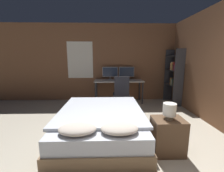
{
  "coord_description": "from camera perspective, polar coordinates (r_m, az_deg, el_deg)",
  "views": [
    {
      "loc": [
        -0.39,
        -1.56,
        1.53
      ],
      "look_at": [
        -0.26,
        2.57,
        0.75
      ],
      "focal_mm": 24.0,
      "sensor_mm": 36.0,
      "label": 1
    }
  ],
  "objects": [
    {
      "name": "bedside_lamp",
      "position": [
        2.53,
        21.06,
        -8.4
      ],
      "size": [
        0.2,
        0.2,
        0.26
      ],
      "color": "gray",
      "rests_on": "nightstand"
    },
    {
      "name": "bed",
      "position": [
        3.07,
        -4.19,
        -13.8
      ],
      "size": [
        1.63,
        2.1,
        0.59
      ],
      "color": "#846647",
      "rests_on": "ground_plane"
    },
    {
      "name": "bookshelf",
      "position": [
        5.33,
        22.76,
        4.25
      ],
      "size": [
        0.31,
        0.8,
        1.81
      ],
      "color": "#333338",
      "rests_on": "ground_plane"
    },
    {
      "name": "nightstand",
      "position": [
        2.7,
        20.4,
        -17.39
      ],
      "size": [
        0.49,
        0.39,
        0.58
      ],
      "color": "brown",
      "rests_on": "ground_plane"
    },
    {
      "name": "monitor_left",
      "position": [
        5.29,
        -0.73,
        5.23
      ],
      "size": [
        0.54,
        0.16,
        0.45
      ],
      "color": "#B7B7BC",
      "rests_on": "desk"
    },
    {
      "name": "desk",
      "position": [
        5.15,
        2.57,
        1.17
      ],
      "size": [
        1.66,
        0.6,
        0.77
      ],
      "color": "beige",
      "rests_on": "ground_plane"
    },
    {
      "name": "monitor_right",
      "position": [
        5.33,
        5.59,
        5.22
      ],
      "size": [
        0.54,
        0.16,
        0.45
      ],
      "color": "#B7B7BC",
      "rests_on": "desk"
    },
    {
      "name": "computer_mouse",
      "position": [
        4.97,
        5.76,
        2.06
      ],
      "size": [
        0.07,
        0.05,
        0.04
      ],
      "color": "#B7B7BC",
      "rests_on": "desk"
    },
    {
      "name": "office_chair",
      "position": [
        4.52,
        3.51,
        -3.9
      ],
      "size": [
        0.52,
        0.52,
        1.0
      ],
      "color": "black",
      "rests_on": "ground_plane"
    },
    {
      "name": "wall_side_right",
      "position": [
        3.9,
        36.62,
        5.94
      ],
      "size": [
        0.06,
        12.0,
        2.7
      ],
      "color": "brown",
      "rests_on": "ground_plane"
    },
    {
      "name": "wall_back",
      "position": [
        5.45,
        2.24,
        8.78
      ],
      "size": [
        12.0,
        0.08,
        2.7
      ],
      "color": "brown",
      "rests_on": "ground_plane"
    },
    {
      "name": "keyboard",
      "position": [
        4.94,
        2.74,
        1.95
      ],
      "size": [
        0.34,
        0.13,
        0.02
      ],
      "color": "#B7B7BC",
      "rests_on": "desk"
    }
  ]
}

